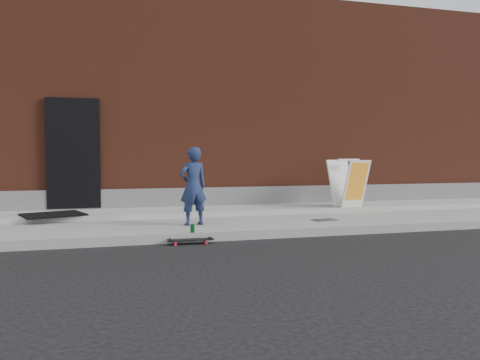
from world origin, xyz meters
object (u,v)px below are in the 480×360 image
object	(u,v)px
pizza_sign	(349,183)
soda_can	(192,228)
skateboard	(190,240)
child	(193,186)

from	to	relation	value
pizza_sign	soda_can	xyz separation A→B (m)	(-3.72, -1.93, -0.55)
skateboard	child	bearing A→B (deg)	78.26
child	skateboard	distance (m)	1.24
child	pizza_sign	bearing A→B (deg)	-176.20
pizza_sign	soda_can	world-z (taller)	pizza_sign
child	skateboard	bearing A→B (deg)	64.46
skateboard	pizza_sign	xyz separation A→B (m)	(3.78, 2.10, 0.71)
child	pizza_sign	world-z (taller)	child
child	skateboard	world-z (taller)	child
child	pizza_sign	xyz separation A→B (m)	(3.58, 1.14, -0.06)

